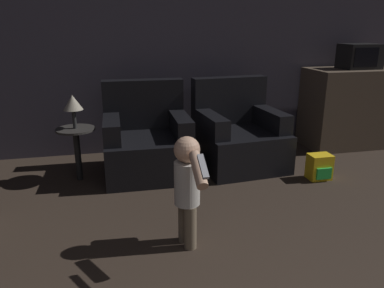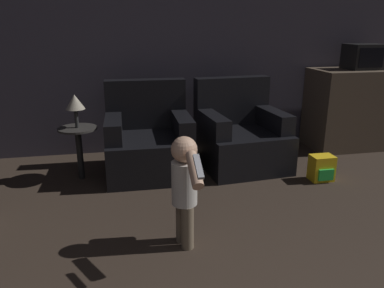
{
  "view_description": "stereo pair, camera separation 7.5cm",
  "coord_description": "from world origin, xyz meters",
  "px_view_note": "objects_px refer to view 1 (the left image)",
  "views": [
    {
      "loc": [
        -0.6,
        0.12,
        1.46
      ],
      "look_at": [
        0.05,
        3.02,
        0.51
      ],
      "focal_mm": 35.0,
      "sensor_mm": 36.0,
      "label": 1
    },
    {
      "loc": [
        -0.53,
        0.1,
        1.46
      ],
      "look_at": [
        0.05,
        3.02,
        0.51
      ],
      "focal_mm": 35.0,
      "sensor_mm": 36.0,
      "label": 2
    }
  ],
  "objects_px": {
    "toy_backpack": "(320,167)",
    "microwave": "(360,56)",
    "lamp": "(73,103)",
    "armchair_left": "(147,143)",
    "armchair_right": "(238,137)",
    "person_toddler": "(187,184)"
  },
  "relations": [
    {
      "from": "toy_backpack",
      "to": "microwave",
      "type": "bearing_deg",
      "value": 43.73
    },
    {
      "from": "microwave",
      "to": "lamp",
      "type": "xyz_separation_m",
      "value": [
        -3.29,
        -0.42,
        -0.34
      ]
    },
    {
      "from": "toy_backpack",
      "to": "microwave",
      "type": "xyz_separation_m",
      "value": [
        0.98,
        0.94,
        0.98
      ]
    },
    {
      "from": "armchair_left",
      "to": "toy_backpack",
      "type": "relative_size",
      "value": 3.64
    },
    {
      "from": "toy_backpack",
      "to": "microwave",
      "type": "relative_size",
      "value": 0.57
    },
    {
      "from": "armchair_right",
      "to": "lamp",
      "type": "xyz_separation_m",
      "value": [
        -1.66,
        -0.06,
        0.45
      ]
    },
    {
      "from": "armchair_right",
      "to": "person_toddler",
      "type": "height_order",
      "value": "armchair_right"
    },
    {
      "from": "toy_backpack",
      "to": "microwave",
      "type": "distance_m",
      "value": 1.67
    },
    {
      "from": "toy_backpack",
      "to": "lamp",
      "type": "relative_size",
      "value": 0.79
    },
    {
      "from": "armchair_right",
      "to": "microwave",
      "type": "bearing_deg",
      "value": 7.72
    },
    {
      "from": "person_toddler",
      "to": "toy_backpack",
      "type": "height_order",
      "value": "person_toddler"
    },
    {
      "from": "microwave",
      "to": "lamp",
      "type": "relative_size",
      "value": 1.38
    },
    {
      "from": "lamp",
      "to": "armchair_right",
      "type": "bearing_deg",
      "value": 2.05
    },
    {
      "from": "person_toddler",
      "to": "lamp",
      "type": "distance_m",
      "value": 1.61
    },
    {
      "from": "person_toddler",
      "to": "microwave",
      "type": "relative_size",
      "value": 1.77
    },
    {
      "from": "armchair_left",
      "to": "microwave",
      "type": "height_order",
      "value": "microwave"
    },
    {
      "from": "person_toddler",
      "to": "microwave",
      "type": "bearing_deg",
      "value": -67.32
    },
    {
      "from": "armchair_left",
      "to": "microwave",
      "type": "distance_m",
      "value": 2.75
    },
    {
      "from": "person_toddler",
      "to": "microwave",
      "type": "xyz_separation_m",
      "value": [
        2.49,
        1.79,
        0.64
      ]
    },
    {
      "from": "armchair_right",
      "to": "lamp",
      "type": "bearing_deg",
      "value": 177.17
    },
    {
      "from": "armchair_left",
      "to": "lamp",
      "type": "relative_size",
      "value": 2.86
    },
    {
      "from": "armchair_right",
      "to": "lamp",
      "type": "distance_m",
      "value": 1.72
    }
  ]
}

